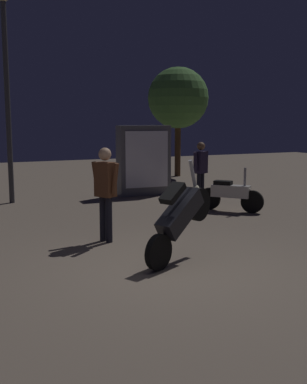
{
  "coord_description": "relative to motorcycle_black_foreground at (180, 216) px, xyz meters",
  "views": [
    {
      "loc": [
        -3.22,
        -6.18,
        2.27
      ],
      "look_at": [
        0.26,
        1.34,
        1.0
      ],
      "focal_mm": 44.29,
      "sensor_mm": 36.0,
      "label": 1
    }
  ],
  "objects": [
    {
      "name": "motorcycle_white_parked_left",
      "position": [
        3.16,
        3.24,
        -0.31
      ],
      "size": [
        1.14,
        1.34,
        1.11
      ],
      "rotation": [
        0.0,
        0.0,
        5.41
      ],
      "color": "black",
      "rests_on": "ground_plane"
    },
    {
      "name": "person_rider_beside",
      "position": [
        3.17,
        4.73,
        0.25
      ],
      "size": [
        0.64,
        0.37,
        1.66
      ],
      "rotation": [
        0.0,
        0.0,
        2.01
      ],
      "color": "black",
      "rests_on": "ground_plane"
    },
    {
      "name": "tree_left_bg",
      "position": [
        5.45,
        10.44,
        2.36
      ],
      "size": [
        2.42,
        2.42,
        4.34
      ],
      "color": "#4C331E",
      "rests_on": "ground_plane"
    },
    {
      "name": "streetlamp_near",
      "position": [
        -1.62,
        6.81,
        2.79
      ],
      "size": [
        0.36,
        0.36,
        5.66
      ],
      "color": "#38383D",
      "rests_on": "ground_plane"
    },
    {
      "name": "kiosk_billboard",
      "position": [
        2.26,
        6.58,
        0.31
      ],
      "size": [
        1.62,
        0.6,
        2.1
      ],
      "rotation": [
        0.0,
        0.0,
        3.1
      ],
      "color": "#595960",
      "rests_on": "ground_plane"
    },
    {
      "name": "motorcycle_black_foreground",
      "position": [
        0.0,
        0.0,
        0.0
      ],
      "size": [
        1.53,
        0.84,
        1.63
      ],
      "rotation": [
        0.0,
        0.0,
        0.47
      ],
      "color": "black",
      "rests_on": "ground_plane"
    },
    {
      "name": "ground_plane",
      "position": [
        -0.26,
        -0.34,
        -0.74
      ],
      "size": [
        40.0,
        40.0,
        0.0
      ],
      "primitive_type": "plane",
      "color": "#756656"
    },
    {
      "name": "person_bystander_far",
      "position": [
        -0.65,
        1.71,
        0.32
      ],
      "size": [
        0.39,
        0.63,
        1.76
      ],
      "rotation": [
        0.0,
        0.0,
        0.48
      ],
      "color": "black",
      "rests_on": "ground_plane"
    }
  ]
}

